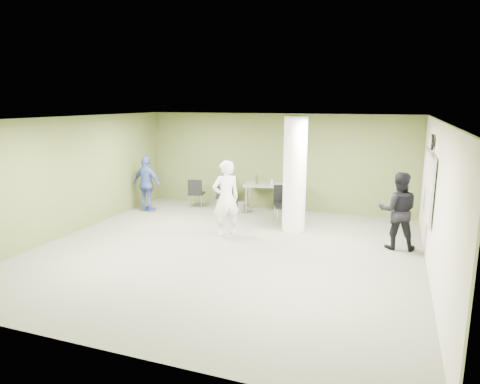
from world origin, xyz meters
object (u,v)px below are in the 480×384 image
at_px(folding_table, 274,186).
at_px(chair_back_left, 196,191).
at_px(woman_white, 226,198).
at_px(man_black, 398,211).
at_px(man_blue, 147,184).

distance_m(folding_table, chair_back_left, 2.35).
bearing_deg(woman_white, folding_table, -142.86).
height_order(folding_table, woman_white, woman_white).
bearing_deg(man_black, chair_back_left, -22.20).
xyz_separation_m(chair_back_left, man_black, (5.65, -1.77, 0.33)).
relative_size(chair_back_left, man_black, 0.52).
bearing_deg(chair_back_left, man_black, 151.24).
height_order(woman_white, man_blue, woman_white).
xyz_separation_m(chair_back_left, man_blue, (-1.15, -0.83, 0.29)).
relative_size(folding_table, man_black, 1.09).
xyz_separation_m(folding_table, chair_back_left, (-2.31, -0.34, -0.25)).
xyz_separation_m(man_black, man_blue, (-6.80, 0.94, -0.04)).
bearing_deg(woman_white, man_black, 143.96).
relative_size(chair_back_left, woman_white, 0.49).
bearing_deg(folding_table, woman_white, -111.12).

